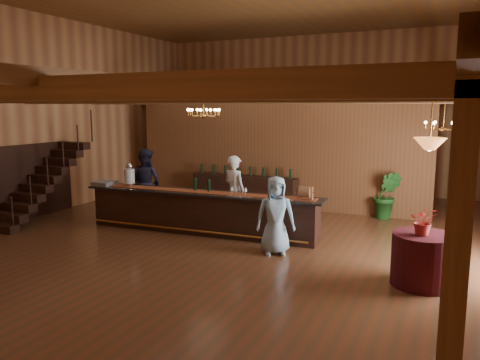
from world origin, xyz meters
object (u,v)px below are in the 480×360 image
at_px(raffle_drum, 305,192).
at_px(guest, 276,215).
at_px(chandelier_left, 204,112).
at_px(backbar_shelf, 244,191).
at_px(floor_plant, 387,195).
at_px(pendant_lamp, 430,144).
at_px(staff_second, 146,183).
at_px(bartender, 235,192).
at_px(beverage_dispenser, 129,175).
at_px(round_table, 423,260).
at_px(chandelier_right, 444,125).
at_px(tasting_bar, 201,212).

bearing_deg(raffle_drum, guest, -112.06).
bearing_deg(chandelier_left, guest, -29.04).
xyz_separation_m(backbar_shelf, floor_plant, (4.14, 0.11, 0.18)).
height_order(pendant_lamp, staff_second, pendant_lamp).
bearing_deg(pendant_lamp, bartender, 155.42).
xyz_separation_m(beverage_dispenser, backbar_shelf, (1.72, 3.26, -0.81)).
xyz_separation_m(round_table, chandelier_right, (0.10, 3.41, 2.14)).
distance_m(round_table, pendant_lamp, 1.96).
distance_m(backbar_shelf, chandelier_right, 5.96).
bearing_deg(bartender, beverage_dispenser, 38.04).
distance_m(round_table, staff_second, 7.57).
distance_m(chandelier_right, pendant_lamp, 3.42).
xyz_separation_m(beverage_dispenser, pendant_lamp, (7.08, -1.29, 1.12)).
xyz_separation_m(beverage_dispenser, floor_plant, (5.87, 3.37, -0.63)).
relative_size(chandelier_right, staff_second, 0.43).
xyz_separation_m(tasting_bar, beverage_dispenser, (-2.02, -0.06, 0.78)).
xyz_separation_m(backbar_shelf, guest, (2.49, -3.97, 0.34)).
relative_size(raffle_drum, round_table, 0.33).
height_order(raffle_drum, chandelier_left, chandelier_left).
distance_m(beverage_dispenser, bartender, 2.73).
bearing_deg(round_table, tasting_bar, 165.06).
distance_m(chandelier_left, staff_second, 2.78).
distance_m(tasting_bar, bartender, 0.99).
distance_m(chandelier_left, pendant_lamp, 5.60).
bearing_deg(backbar_shelf, round_table, -38.06).
bearing_deg(raffle_drum, backbar_shelf, 132.58).
height_order(bartender, staff_second, staff_second).
xyz_separation_m(pendant_lamp, staff_second, (-7.23, 2.19, -1.47)).
bearing_deg(chandelier_right, round_table, -91.71).
bearing_deg(pendant_lamp, tasting_bar, 165.06).
xyz_separation_m(round_table, floor_plant, (-1.21, 4.65, 0.21)).
height_order(backbar_shelf, floor_plant, floor_plant).
height_order(chandelier_right, pendant_lamp, same).
bearing_deg(pendant_lamp, floor_plant, 104.59).
bearing_deg(beverage_dispenser, chandelier_left, 18.55).
distance_m(beverage_dispenser, staff_second, 0.98).
height_order(raffle_drum, staff_second, staff_second).
bearing_deg(pendant_lamp, round_table, 0.00).
bearing_deg(chandelier_right, guest, -136.25).
bearing_deg(pendant_lamp, chandelier_right, 88.29).
height_order(tasting_bar, guest, guest).
height_order(tasting_bar, chandelier_left, chandelier_left).
bearing_deg(round_table, chandelier_left, 160.08).
relative_size(beverage_dispenser, floor_plant, 0.46).
bearing_deg(round_table, chandelier_right, 88.29).
distance_m(bartender, floor_plant, 4.19).
relative_size(chandelier_left, bartender, 0.44).
bearing_deg(chandelier_right, tasting_bar, -158.22).
xyz_separation_m(round_table, chandelier_left, (-5.25, 1.90, 2.42)).
bearing_deg(beverage_dispenser, floor_plant, 29.84).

